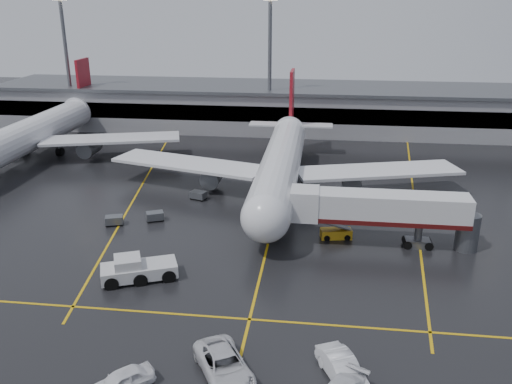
# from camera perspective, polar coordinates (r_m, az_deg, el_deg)

# --- Properties ---
(ground) EXTENTS (220.00, 220.00, 0.00)m
(ground) POSITION_cam_1_polar(r_m,az_deg,el_deg) (65.32, 1.96, -2.78)
(ground) COLOR black
(ground) RESTS_ON ground
(apron_line_centre) EXTENTS (0.25, 90.00, 0.02)m
(apron_line_centre) POSITION_cam_1_polar(r_m,az_deg,el_deg) (65.32, 1.96, -2.77)
(apron_line_centre) COLOR gold
(apron_line_centre) RESTS_ON ground
(apron_line_stop) EXTENTS (60.00, 0.25, 0.02)m
(apron_line_stop) POSITION_cam_1_polar(r_m,az_deg,el_deg) (45.95, -0.69, -13.38)
(apron_line_stop) COLOR gold
(apron_line_stop) RESTS_ON ground
(apron_line_left) EXTENTS (9.99, 69.35, 0.02)m
(apron_line_left) POSITION_cam_1_polar(r_m,az_deg,el_deg) (78.62, -12.00, 0.81)
(apron_line_left) COLOR gold
(apron_line_left) RESTS_ON ground
(apron_line_right) EXTENTS (7.57, 69.64, 0.02)m
(apron_line_right) POSITION_cam_1_polar(r_m,az_deg,el_deg) (75.47, 16.44, -0.40)
(apron_line_right) COLOR gold
(apron_line_right) RESTS_ON ground
(terminal) EXTENTS (122.00, 19.00, 8.60)m
(terminal) POSITION_cam_1_polar(r_m,az_deg,el_deg) (110.06, 4.37, 8.99)
(terminal) COLOR gray
(terminal) RESTS_ON ground
(light_mast_left) EXTENTS (3.00, 1.20, 25.45)m
(light_mast_left) POSITION_cam_1_polar(r_m,az_deg,el_deg) (114.25, -19.51, 13.49)
(light_mast_left) COLOR #595B60
(light_mast_left) RESTS_ON ground
(light_mast_mid) EXTENTS (3.00, 1.20, 25.45)m
(light_mast_mid) POSITION_cam_1_polar(r_m,az_deg,el_deg) (103.07, 1.48, 14.00)
(light_mast_mid) COLOR #595B60
(light_mast_mid) RESTS_ON ground
(main_airliner) EXTENTS (48.80, 45.60, 14.10)m
(main_airliner) POSITION_cam_1_polar(r_m,az_deg,el_deg) (73.00, 2.72, 3.21)
(main_airliner) COLOR silver
(main_airliner) RESTS_ON ground
(second_airliner) EXTENTS (48.80, 45.60, 14.10)m
(second_airliner) POSITION_cam_1_polar(r_m,az_deg,el_deg) (96.75, -22.41, 5.92)
(second_airliner) COLOR silver
(second_airliner) RESTS_ON ground
(jet_bridge) EXTENTS (19.90, 3.40, 6.05)m
(jet_bridge) POSITION_cam_1_polar(r_m,az_deg,el_deg) (58.42, 13.12, -1.99)
(jet_bridge) COLOR silver
(jet_bridge) RESTS_ON ground
(pushback_tractor) EXTENTS (7.59, 5.31, 2.52)m
(pushback_tractor) POSITION_cam_1_polar(r_m,az_deg,el_deg) (52.48, -12.54, -8.09)
(pushback_tractor) COLOR #BCBCBE
(pushback_tractor) RESTS_ON ground
(belt_loader) EXTENTS (3.61, 2.12, 2.16)m
(belt_loader) POSITION_cam_1_polar(r_m,az_deg,el_deg) (60.51, 8.50, -4.38)
(belt_loader) COLOR gold
(belt_loader) RESTS_ON ground
(service_van_a) EXTENTS (5.84, 7.17, 1.82)m
(service_van_a) POSITION_cam_1_polar(r_m,az_deg,el_deg) (39.70, -3.38, -17.94)
(service_van_a) COLOR silver
(service_van_a) RESTS_ON ground
(service_van_c) EXTENTS (3.98, 5.63, 1.76)m
(service_van_c) POSITION_cam_1_polar(r_m,az_deg,el_deg) (39.87, 9.16, -18.07)
(service_van_c) COLOR white
(service_van_c) RESTS_ON ground
(service_van_d) EXTENTS (4.56, 4.44, 1.55)m
(service_van_d) POSITION_cam_1_polar(r_m,az_deg,el_deg) (39.65, -14.12, -18.93)
(service_van_d) COLOR white
(service_van_d) RESTS_ON ground
(baggage_cart_a) EXTENTS (2.36, 2.01, 1.12)m
(baggage_cart_a) POSITION_cam_1_polar(r_m,az_deg,el_deg) (65.40, -10.69, -2.51)
(baggage_cart_a) COLOR #595B60
(baggage_cart_a) RESTS_ON ground
(baggage_cart_b) EXTENTS (2.31, 1.86, 1.12)m
(baggage_cart_b) POSITION_cam_1_polar(r_m,az_deg,el_deg) (65.28, -14.85, -2.89)
(baggage_cart_b) COLOR #595B60
(baggage_cart_b) RESTS_ON ground
(baggage_cart_c) EXTENTS (2.32, 1.88, 1.12)m
(baggage_cart_c) POSITION_cam_1_polar(r_m,az_deg,el_deg) (71.44, -6.15, -0.30)
(baggage_cart_c) COLOR #595B60
(baggage_cart_c) RESTS_ON ground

